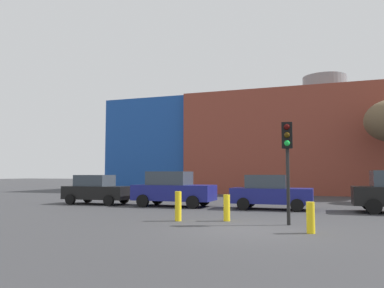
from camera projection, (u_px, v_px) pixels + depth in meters
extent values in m
plane|color=#38383A|center=(248.00, 230.00, 11.72)|extent=(200.00, 200.00, 0.00)
cube|color=brown|center=(326.00, 145.00, 35.51)|extent=(23.97, 12.19, 8.88)
cube|color=#19479E|center=(167.00, 148.00, 40.76)|extent=(8.35, 10.97, 8.91)
cylinder|color=slate|center=(325.00, 87.00, 35.94)|extent=(4.00, 4.00, 2.00)
cube|color=black|center=(98.00, 193.00, 21.79)|extent=(3.84, 1.65, 0.73)
cube|color=#333D47|center=(95.00, 181.00, 21.92)|extent=(1.92, 1.46, 0.64)
cylinder|color=black|center=(124.00, 198.00, 22.15)|extent=(0.59, 0.20, 0.59)
cylinder|color=black|center=(109.00, 200.00, 20.57)|extent=(0.59, 0.20, 0.59)
cylinder|color=black|center=(88.00, 198.00, 22.96)|extent=(0.59, 0.20, 0.59)
cylinder|color=black|center=(70.00, 199.00, 21.37)|extent=(0.59, 0.20, 0.59)
cube|color=navy|center=(174.00, 193.00, 20.27)|extent=(4.28, 1.83, 0.82)
cube|color=#333D47|center=(170.00, 178.00, 20.41)|extent=(2.14, 1.63, 0.71)
cylinder|color=black|center=(204.00, 200.00, 20.67)|extent=(0.65, 0.22, 0.65)
cylinder|color=black|center=(193.00, 202.00, 18.91)|extent=(0.65, 0.22, 0.65)
cylinder|color=black|center=(158.00, 199.00, 21.57)|extent=(0.65, 0.22, 0.65)
cylinder|color=black|center=(143.00, 201.00, 19.80)|extent=(0.65, 0.22, 0.65)
cube|color=navy|center=(272.00, 196.00, 18.59)|extent=(3.88, 1.66, 0.74)
cube|color=#333D47|center=(267.00, 181.00, 18.72)|extent=(1.94, 1.48, 0.65)
cylinder|color=black|center=(299.00, 203.00, 18.96)|extent=(0.59, 0.20, 0.59)
cylinder|color=black|center=(297.00, 205.00, 17.35)|extent=(0.59, 0.20, 0.59)
cylinder|color=black|center=(250.00, 201.00, 19.77)|extent=(0.59, 0.20, 0.59)
cylinder|color=black|center=(243.00, 204.00, 18.16)|extent=(0.59, 0.20, 0.59)
cylinder|color=black|center=(369.00, 203.00, 18.02)|extent=(0.66, 0.23, 0.66)
cylinder|color=black|center=(374.00, 207.00, 16.23)|extent=(0.66, 0.23, 0.66)
cylinder|color=black|center=(288.00, 186.00, 12.97)|extent=(0.12, 0.12, 2.61)
cube|color=black|center=(287.00, 135.00, 13.10)|extent=(0.37, 0.26, 0.90)
sphere|color=#3C0605|center=(287.00, 127.00, 12.99)|extent=(0.20, 0.20, 0.20)
sphere|color=#3C2905|center=(287.00, 135.00, 12.97)|extent=(0.20, 0.20, 0.20)
sphere|color=green|center=(287.00, 143.00, 12.95)|extent=(0.20, 0.20, 0.20)
cylinder|color=yellow|center=(311.00, 218.00, 11.09)|extent=(0.24, 0.24, 0.91)
cylinder|color=yellow|center=(227.00, 208.00, 13.99)|extent=(0.24, 0.24, 0.96)
cylinder|color=yellow|center=(178.00, 206.00, 14.01)|extent=(0.24, 0.24, 1.08)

